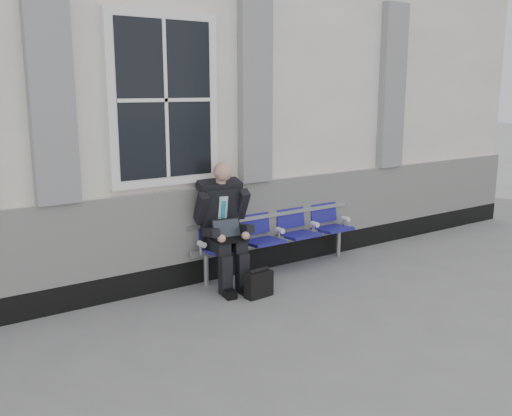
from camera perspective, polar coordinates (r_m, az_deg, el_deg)
ground at (r=5.71m, az=-5.13°, el=-12.78°), size 70.00×70.00×0.00m
station_building at (r=8.39m, az=-17.65°, el=10.26°), size 14.40×4.40×4.49m
bench at (r=7.55m, az=2.09°, el=-2.13°), size 2.60×0.47×0.91m
businessman at (r=6.87m, az=-3.31°, el=-1.30°), size 0.67×0.90×1.53m
briefcase at (r=6.66m, az=0.28°, el=-7.59°), size 0.35×0.17×0.34m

